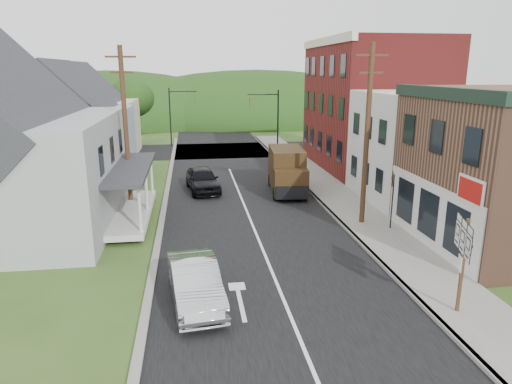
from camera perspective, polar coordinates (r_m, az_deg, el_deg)
name	(u,v)px	position (r m, az deg, el deg)	size (l,w,h in m)	color
ground	(266,257)	(19.66, 1.21, -8.12)	(120.00, 120.00, 0.00)	#2D4719
road	(240,195)	(29.04, -2.00, -0.42)	(9.00, 90.00, 0.02)	black
cross_road	(221,150)	(45.59, -4.34, 5.21)	(60.00, 9.00, 0.02)	black
sidewalk_right	(339,199)	(28.37, 10.38, -0.88)	(2.80, 55.00, 0.15)	slate
curb_right	(318,200)	(27.98, 7.75, -1.00)	(0.20, 55.00, 0.15)	slate
curb_left	(164,206)	(27.00, -11.40, -1.78)	(0.30, 55.00, 0.12)	slate
storefront_white	(431,147)	(29.43, 21.05, 5.27)	(8.00, 7.00, 6.50)	silver
storefront_red	(372,106)	(37.75, 14.30, 10.42)	(8.00, 12.00, 10.00)	maroon
house_gray	(6,143)	(25.72, -28.76, 5.37)	(10.20, 12.24, 8.35)	#95989A
house_blue	(79,127)	(35.97, -21.21, 7.57)	(7.14, 8.16, 7.28)	#7F93AE
house_cream	(96,115)	(44.84, -19.36, 9.01)	(7.14, 8.16, 7.28)	beige
utility_pole_right	(367,135)	(23.20, 13.70, 6.99)	(1.60, 0.26, 9.00)	#472D19
utility_pole_left	(126,128)	(26.25, -15.98, 7.73)	(1.60, 0.26, 9.00)	#472D19
traffic_signal_right	(270,115)	(42.16, 1.82, 9.60)	(2.87, 0.20, 6.00)	black
traffic_signal_left	(177,110)	(48.52, -9.88, 10.10)	(2.87, 0.20, 6.00)	black
tree_left_d	(131,98)	(50.28, -15.36, 11.25)	(4.80, 4.80, 6.94)	#382616
forested_ridge	(209,121)	(73.30, -5.89, 8.88)	(90.00, 30.00, 16.00)	#1B340F
silver_sedan	(195,283)	(15.90, -7.60, -11.20)	(1.56, 4.46, 1.47)	silver
dark_sedan	(203,180)	(30.03, -6.69, 1.55)	(1.85, 4.61, 1.57)	black
delivery_van	(287,171)	(29.47, 3.91, 2.65)	(2.49, 5.23, 2.84)	#2F1E0D
route_sign_cluster	(463,252)	(15.83, 24.43, -6.86)	(0.62, 1.73, 3.14)	#472D19
warning_sign	(392,192)	(23.09, 16.69, 0.01)	(0.25, 0.77, 2.89)	black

